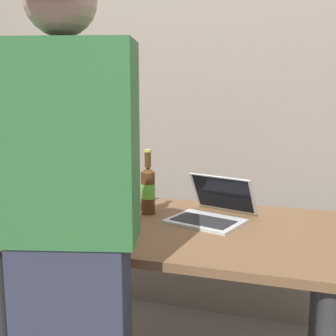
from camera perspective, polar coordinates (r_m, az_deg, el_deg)
The scene contains 7 objects.
desk at distance 2.00m, azimuth 0.69°, elevation -10.99°, with size 1.40×0.86×0.77m.
laptop at distance 2.02m, azimuth 5.70°, elevation -5.50°, with size 0.40×0.41×0.19m.
beer_bottle_amber at distance 2.14m, azimuth -4.75°, elevation -2.17°, with size 0.07×0.07×0.34m.
beer_bottle_dark at distance 2.09m, azimuth -2.60°, elevation -2.72°, with size 0.07×0.07×0.31m.
person_figure at distance 1.46m, azimuth -12.58°, elevation -8.08°, with size 0.47×0.35×1.75m.
coffee_mug at distance 2.24m, azimuth -13.82°, elevation -3.97°, with size 0.11×0.08×0.10m.
back_wall at distance 2.59m, azimuth 5.55°, elevation 8.89°, with size 6.00×0.10×2.60m, color gray.
Camera 1 is at (0.54, -1.79, 1.36)m, focal length 47.15 mm.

